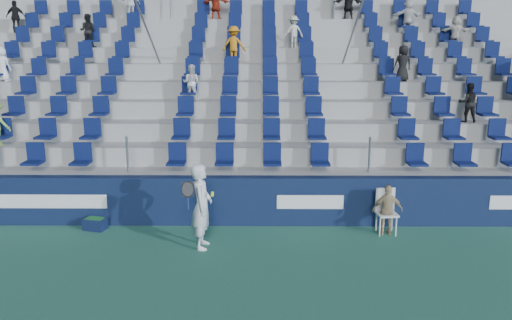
{
  "coord_description": "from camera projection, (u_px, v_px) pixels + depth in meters",
  "views": [
    {
      "loc": [
        0.29,
        -8.45,
        4.31
      ],
      "look_at": [
        0.2,
        2.8,
        1.7
      ],
      "focal_mm": 35.0,
      "sensor_mm": 36.0,
      "label": 1
    }
  ],
  "objects": [
    {
      "name": "ball_bin",
      "position": [
        95.0,
        223.0,
        11.88
      ],
      "size": [
        0.57,
        0.45,
        0.29
      ],
      "color": "#0F193A",
      "rests_on": "ground"
    },
    {
      "name": "ground",
      "position": [
        244.0,
        284.0,
        9.21
      ],
      "size": [
        70.0,
        70.0,
        0.0
      ],
      "primitive_type": "plane",
      "color": "#2E6B53",
      "rests_on": "ground"
    },
    {
      "name": "line_judge",
      "position": [
        387.0,
        210.0,
        11.48
      ],
      "size": [
        0.7,
        0.3,
        1.18
      ],
      "primitive_type": "imported",
      "rotation": [
        0.0,
        0.0,
        3.12
      ],
      "color": "tan",
      "rests_on": "ground"
    },
    {
      "name": "grandstand",
      "position": [
        251.0,
        111.0,
        16.75
      ],
      "size": [
        24.0,
        8.17,
        6.63
      ],
      "color": "#9D9D98",
      "rests_on": "ground"
    },
    {
      "name": "sponsor_wall",
      "position": [
        248.0,
        201.0,
        12.14
      ],
      "size": [
        24.0,
        0.32,
        1.2
      ],
      "color": "#101C3E",
      "rests_on": "ground"
    },
    {
      "name": "line_judge_chair",
      "position": [
        386.0,
        208.0,
        11.64
      ],
      "size": [
        0.5,
        0.51,
        1.04
      ],
      "color": "white",
      "rests_on": "ground"
    },
    {
      "name": "tennis_player",
      "position": [
        202.0,
        206.0,
        10.67
      ],
      "size": [
        0.69,
        0.68,
        1.86
      ],
      "color": "white",
      "rests_on": "ground"
    }
  ]
}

